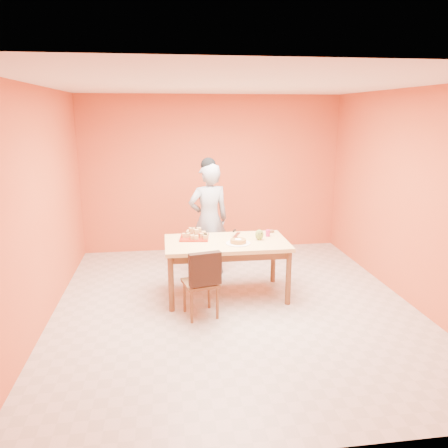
{
  "coord_description": "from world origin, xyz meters",
  "views": [
    {
      "loc": [
        -0.84,
        -5.06,
        2.39
      ],
      "look_at": [
        -0.1,
        0.3,
        1.01
      ],
      "focal_mm": 35.0,
      "sensor_mm": 36.0,
      "label": 1
    }
  ],
  "objects": [
    {
      "name": "dining_table",
      "position": [
        -0.06,
        0.36,
        0.67
      ],
      "size": [
        1.6,
        0.9,
        0.76
      ],
      "color": "#E8C379",
      "rests_on": "floor"
    },
    {
      "name": "wall_right",
      "position": [
        2.25,
        0.0,
        1.35
      ],
      "size": [
        0.0,
        5.0,
        5.0
      ],
      "primitive_type": "plane",
      "rotation": [
        1.57,
        0.0,
        -1.57
      ],
      "color": "#CB552E",
      "rests_on": "floor"
    },
    {
      "name": "wall_left",
      "position": [
        -2.25,
        0.0,
        1.35
      ],
      "size": [
        0.0,
        5.0,
        5.0
      ],
      "primitive_type": "plane",
      "rotation": [
        1.57,
        0.0,
        1.57
      ],
      "color": "#CB552E",
      "rests_on": "floor"
    },
    {
      "name": "white_cake_plate",
      "position": [
        0.08,
        0.22,
        0.77
      ],
      "size": [
        0.38,
        0.38,
        0.01
      ],
      "primitive_type": "cylinder",
      "rotation": [
        0.0,
        0.0,
        0.25
      ],
      "color": "white",
      "rests_on": "dining_table"
    },
    {
      "name": "person",
      "position": [
        -0.2,
        1.23,
        0.84
      ],
      "size": [
        0.69,
        0.53,
        1.69
      ],
      "primitive_type": "imported",
      "rotation": [
        0.0,
        0.0,
        3.35
      ],
      "color": "gray",
      "rests_on": "floor"
    },
    {
      "name": "cake_server",
      "position": [
        0.09,
        0.4,
        0.83
      ],
      "size": [
        0.15,
        0.27,
        0.01
      ],
      "primitive_type": "cube",
      "rotation": [
        0.0,
        0.0,
        -0.39
      ],
      "color": "silver",
      "rests_on": "sponge_cake"
    },
    {
      "name": "pastry_platter",
      "position": [
        -0.46,
        0.56,
        0.77
      ],
      "size": [
        0.42,
        0.42,
        0.02
      ],
      "primitive_type": "cube",
      "rotation": [
        0.0,
        0.0,
        -0.13
      ],
      "color": "maroon",
      "rests_on": "dining_table"
    },
    {
      "name": "checker_tin",
      "position": [
        0.62,
        0.71,
        0.77
      ],
      "size": [
        0.11,
        0.11,
        0.03
      ],
      "primitive_type": "cylinder",
      "rotation": [
        0.0,
        0.0,
        0.08
      ],
      "color": "#381A0F",
      "rests_on": "dining_table"
    },
    {
      "name": "red_dinner_plate",
      "position": [
        -0.4,
        0.71,
        0.77
      ],
      "size": [
        0.32,
        0.32,
        0.02
      ],
      "primitive_type": "cylinder",
      "rotation": [
        0.0,
        0.0,
        -0.29
      ],
      "color": "maroon",
      "rests_on": "dining_table"
    },
    {
      "name": "wall_back",
      "position": [
        0.0,
        2.5,
        1.35
      ],
      "size": [
        4.5,
        0.0,
        4.5
      ],
      "primitive_type": "plane",
      "rotation": [
        1.57,
        0.0,
        0.0
      ],
      "color": "#CB552E",
      "rests_on": "floor"
    },
    {
      "name": "pastry_pile",
      "position": [
        -0.46,
        0.56,
        0.84
      ],
      "size": [
        0.34,
        0.34,
        0.11
      ],
      "primitive_type": null,
      "color": "tan",
      "rests_on": "pastry_platter"
    },
    {
      "name": "dining_chair",
      "position": [
        -0.45,
        -0.21,
        0.44
      ],
      "size": [
        0.47,
        0.53,
        0.86
      ],
      "rotation": [
        0.0,
        0.0,
        0.21
      ],
      "color": "brown",
      "rests_on": "floor"
    },
    {
      "name": "ceiling",
      "position": [
        0.0,
        0.0,
        2.7
      ],
      "size": [
        5.0,
        5.0,
        0.0
      ],
      "primitive_type": "plane",
      "rotation": [
        3.14,
        0.0,
        0.0
      ],
      "color": "white",
      "rests_on": "wall_back"
    },
    {
      "name": "floor",
      "position": [
        0.0,
        0.0,
        0.0
      ],
      "size": [
        5.0,
        5.0,
        0.0
      ],
      "primitive_type": "plane",
      "color": "beige",
      "rests_on": "ground"
    },
    {
      "name": "magenta_glass",
      "position": [
        0.54,
        0.52,
        0.8
      ],
      "size": [
        0.07,
        0.07,
        0.09
      ],
      "primitive_type": "cylinder",
      "rotation": [
        0.0,
        0.0,
        -0.24
      ],
      "color": "#B61B51",
      "rests_on": "dining_table"
    },
    {
      "name": "egg_ornament",
      "position": [
        0.38,
        0.37,
        0.83
      ],
      "size": [
        0.13,
        0.11,
        0.14
      ],
      "primitive_type": "ellipsoid",
      "rotation": [
        0.0,
        0.0,
        0.24
      ],
      "color": "olive",
      "rests_on": "dining_table"
    },
    {
      "name": "sponge_cake",
      "position": [
        0.08,
        0.22,
        0.8
      ],
      "size": [
        0.26,
        0.26,
        0.05
      ],
      "primitive_type": "cylinder",
      "rotation": [
        0.0,
        0.0,
        -0.33
      ],
      "color": "gold",
      "rests_on": "white_cake_plate"
    }
  ]
}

